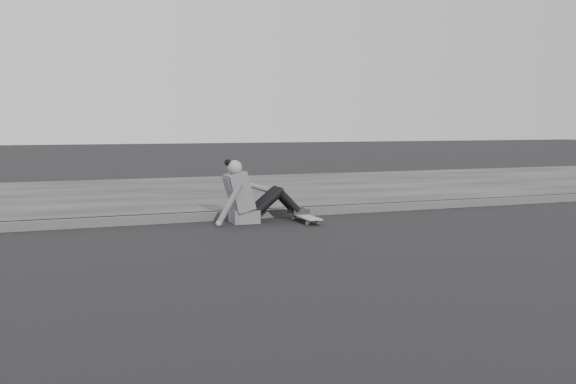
% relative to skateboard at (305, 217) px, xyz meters
% --- Properties ---
extents(ground, '(80.00, 80.00, 0.00)m').
position_rel_skateboard_xyz_m(ground, '(1.76, -1.96, -0.07)').
color(ground, black).
rests_on(ground, ground).
extents(curb, '(24.00, 0.16, 0.12)m').
position_rel_skateboard_xyz_m(curb, '(1.76, 0.62, -0.01)').
color(curb, '#454545').
rests_on(curb, ground).
extents(sidewalk, '(24.00, 6.00, 0.12)m').
position_rel_skateboard_xyz_m(sidewalk, '(1.76, 3.64, -0.01)').
color(sidewalk, '#353535').
rests_on(sidewalk, ground).
extents(skateboard, '(0.20, 0.78, 0.09)m').
position_rel_skateboard_xyz_m(skateboard, '(0.00, 0.00, 0.00)').
color(skateboard, '#9C9C97').
rests_on(skateboard, ground).
extents(seated_woman, '(1.38, 0.46, 0.88)m').
position_rel_skateboard_xyz_m(seated_woman, '(-0.73, 0.25, 0.29)').
color(seated_woman, '#58585A').
rests_on(seated_woman, ground).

